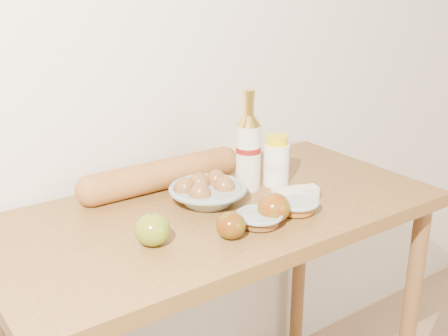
# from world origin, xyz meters

# --- Properties ---
(back_wall) EXTENTS (3.50, 0.02, 2.60)m
(back_wall) POSITION_xyz_m (0.00, 1.51, 1.30)
(back_wall) COLOR beige
(back_wall) RESTS_ON ground
(table) EXTENTS (1.20, 0.60, 0.90)m
(table) POSITION_xyz_m (0.00, 1.18, 0.78)
(table) COLOR olive
(table) RESTS_ON ground
(bourbon_bottle) EXTENTS (0.08, 0.08, 0.29)m
(bourbon_bottle) POSITION_xyz_m (0.15, 1.24, 1.02)
(bourbon_bottle) COLOR beige
(bourbon_bottle) RESTS_ON table
(cream_bottle) EXTENTS (0.10, 0.10, 0.15)m
(cream_bottle) POSITION_xyz_m (0.23, 1.22, 0.97)
(cream_bottle) COLOR white
(cream_bottle) RESTS_ON table
(egg_bowl) EXTENTS (0.22, 0.22, 0.07)m
(egg_bowl) POSITION_xyz_m (-0.00, 1.22, 0.93)
(egg_bowl) COLOR gray
(egg_bowl) RESTS_ON table
(baguette) EXTENTS (0.51, 0.09, 0.09)m
(baguette) POSITION_xyz_m (-0.05, 1.38, 0.94)
(baguette) COLOR #B87838
(baguette) RESTS_ON table
(apple_yellowgreen) EXTENTS (0.11, 0.11, 0.08)m
(apple_yellowgreen) POSITION_xyz_m (-0.24, 1.09, 0.94)
(apple_yellowgreen) COLOR olive
(apple_yellowgreen) RESTS_ON table
(apple_redgreen_front) EXTENTS (0.07, 0.07, 0.07)m
(apple_redgreen_front) POSITION_xyz_m (-0.07, 1.02, 0.93)
(apple_redgreen_front) COLOR maroon
(apple_redgreen_front) RESTS_ON table
(apple_redgreen_right) EXTENTS (0.09, 0.09, 0.08)m
(apple_redgreen_right) POSITION_xyz_m (0.06, 1.03, 0.94)
(apple_redgreen_right) COLOR #980908
(apple_redgreen_right) RESTS_ON table
(sugar_bowl) EXTENTS (0.13, 0.13, 0.03)m
(sugar_bowl) POSITION_xyz_m (0.02, 1.03, 0.92)
(sugar_bowl) COLOR gray
(sugar_bowl) RESTS_ON table
(syrup_bowl) EXTENTS (0.14, 0.14, 0.04)m
(syrup_bowl) POSITION_xyz_m (0.15, 1.04, 0.92)
(syrup_bowl) COLOR #95A39D
(syrup_bowl) RESTS_ON table
(butter_stick) EXTENTS (0.14, 0.07, 0.04)m
(butter_stick) POSITION_xyz_m (0.20, 1.09, 0.92)
(butter_stick) COLOR beige
(butter_stick) RESTS_ON table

